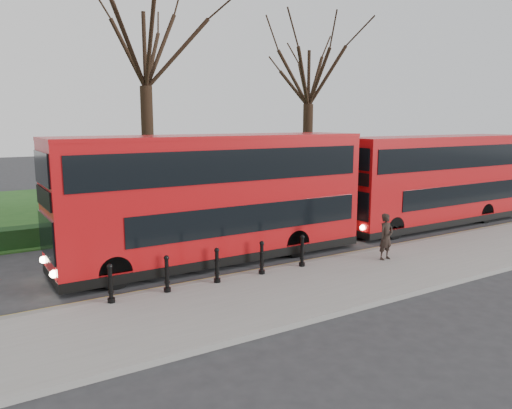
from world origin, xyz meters
TOP-DOWN VIEW (x-y plane):
  - ground at (0.00, 0.00)m, footprint 120.00×120.00m
  - pavement at (0.00, -3.00)m, footprint 60.00×4.00m
  - kerb at (0.00, -1.00)m, footprint 60.00×0.25m
  - grass_verge at (0.00, 15.00)m, footprint 60.00×18.00m
  - hedge at (0.00, 6.80)m, footprint 60.00×0.90m
  - yellow_line_outer at (0.00, -0.70)m, footprint 60.00×0.10m
  - yellow_line_inner at (0.00, -0.50)m, footprint 60.00×0.10m
  - tree_mid at (2.00, 10.00)m, footprint 7.61×7.61m
  - tree_right at (12.00, 10.00)m, footprint 6.79×6.79m
  - bollard_row at (-0.09, -1.35)m, footprint 6.43×0.15m
  - bus_lead at (1.19, 1.21)m, footprint 11.04×2.54m
  - bus_rear at (12.69, 1.22)m, footprint 10.47×2.41m
  - pedestrian at (6.00, -2.21)m, footprint 0.61×0.42m

SIDE VIEW (x-z plane):
  - ground at x=0.00m, z-range 0.00..0.00m
  - yellow_line_outer at x=0.00m, z-range 0.00..0.01m
  - yellow_line_inner at x=0.00m, z-range 0.00..0.01m
  - grass_verge at x=0.00m, z-range 0.00..0.06m
  - pavement at x=0.00m, z-range 0.00..0.15m
  - kerb at x=0.00m, z-range -0.01..0.15m
  - hedge at x=0.00m, z-range 0.00..0.80m
  - bollard_row at x=-0.09m, z-range 0.15..1.15m
  - pedestrian at x=6.00m, z-range 0.15..1.75m
  - bus_rear at x=12.69m, z-range 0.02..4.18m
  - bus_lead at x=1.19m, z-range 0.02..4.41m
  - tree_right at x=12.00m, z-range 2.40..13.02m
  - tree_mid at x=2.00m, z-range 2.70..14.59m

